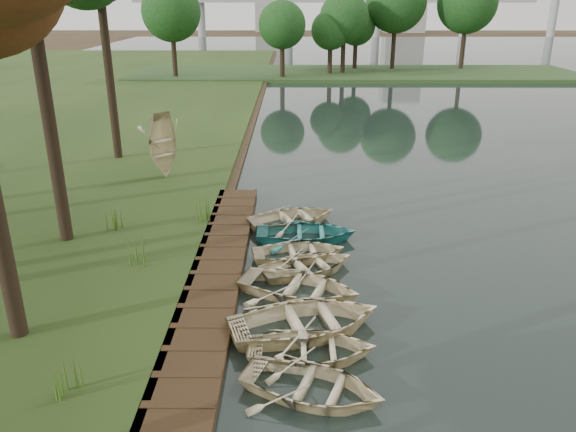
{
  "coord_description": "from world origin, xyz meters",
  "views": [
    {
      "loc": [
        0.73,
        -15.35,
        8.1
      ],
      "look_at": [
        0.62,
        1.79,
        1.47
      ],
      "focal_mm": 35.0,
      "sensor_mm": 36.0,
      "label": 1
    }
  ],
  "objects_px": {
    "rowboat_1": "(312,346)",
    "rowboat_0": "(312,383)",
    "rowboat_2": "(306,318)",
    "stored_rowboat": "(165,171)",
    "boardwalk": "(215,277)"
  },
  "relations": [
    {
      "from": "rowboat_1",
      "to": "rowboat_0",
      "type": "bearing_deg",
      "value": 178.32
    },
    {
      "from": "rowboat_0",
      "to": "rowboat_1",
      "type": "relative_size",
      "value": 1.03
    },
    {
      "from": "rowboat_0",
      "to": "rowboat_2",
      "type": "height_order",
      "value": "rowboat_2"
    },
    {
      "from": "stored_rowboat",
      "to": "boardwalk",
      "type": "bearing_deg",
      "value": -117.84
    },
    {
      "from": "boardwalk",
      "to": "rowboat_2",
      "type": "bearing_deg",
      "value": -46.75
    },
    {
      "from": "boardwalk",
      "to": "rowboat_2",
      "type": "height_order",
      "value": "rowboat_2"
    },
    {
      "from": "rowboat_0",
      "to": "rowboat_2",
      "type": "distance_m",
      "value": 2.49
    },
    {
      "from": "rowboat_1",
      "to": "rowboat_2",
      "type": "relative_size",
      "value": 0.77
    },
    {
      "from": "rowboat_0",
      "to": "rowboat_1",
      "type": "xyz_separation_m",
      "value": [
        0.03,
        1.4,
        -0.01
      ]
    },
    {
      "from": "boardwalk",
      "to": "stored_rowboat",
      "type": "bearing_deg",
      "value": 110.22
    },
    {
      "from": "stored_rowboat",
      "to": "rowboat_0",
      "type": "bearing_deg",
      "value": -115.21
    },
    {
      "from": "rowboat_2",
      "to": "stored_rowboat",
      "type": "distance_m",
      "value": 14.18
    },
    {
      "from": "boardwalk",
      "to": "rowboat_0",
      "type": "xyz_separation_m",
      "value": [
        2.79,
        -5.38,
        0.23
      ]
    },
    {
      "from": "rowboat_0",
      "to": "stored_rowboat",
      "type": "relative_size",
      "value": 1.04
    },
    {
      "from": "rowboat_0",
      "to": "stored_rowboat",
      "type": "height_order",
      "value": "stored_rowboat"
    }
  ]
}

